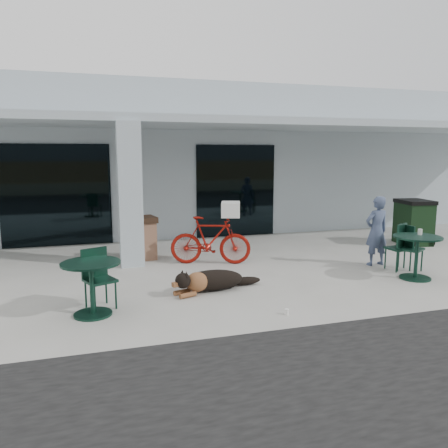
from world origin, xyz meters
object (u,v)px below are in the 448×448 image
object	(u,v)px
cafe_table_far	(416,258)
wheeled_bin	(414,222)
person	(377,231)
dog	(212,279)
cafe_chair_far_b	(398,248)
trash_receptacle	(143,238)
bicycle	(210,240)
cafe_table_near	(92,289)
cafe_chair_near	(100,279)
cafe_chair_far_a	(411,248)

from	to	relation	value
cafe_table_far	wheeled_bin	size ratio (longest dim) A/B	0.75
person	wheeled_bin	world-z (taller)	person
cafe_table_far	wheeled_bin	distance (m)	3.67
dog	cafe_chair_far_b	distance (m)	4.16
trash_receptacle	person	bearing A→B (deg)	-22.83
dog	trash_receptacle	world-z (taller)	trash_receptacle
dog	wheeled_bin	world-z (taller)	wheeled_bin
bicycle	trash_receptacle	size ratio (longest dim) A/B	1.78
cafe_table_near	person	bearing A→B (deg)	12.97
dog	cafe_table_far	bearing A→B (deg)	-24.49
cafe_chair_near	trash_receptacle	xyz separation A→B (m)	(1.02, 3.16, 0.03)
cafe_table_near	cafe_table_far	xyz separation A→B (m)	(6.11, 0.22, 0.01)
dog	person	bearing A→B (deg)	-7.91
bicycle	cafe_chair_far_a	world-z (taller)	bicycle
cafe_chair_near	cafe_table_near	bearing A→B (deg)	-138.59
cafe_table_near	wheeled_bin	world-z (taller)	wheeled_bin
cafe_chair_near	cafe_chair_far_b	size ratio (longest dim) A/B	0.99
person	dog	bearing A→B (deg)	7.99
cafe_chair_far_a	wheeled_bin	size ratio (longest dim) A/B	0.81
dog	cafe_chair_near	size ratio (longest dim) A/B	1.37
cafe_chair_near	trash_receptacle	size ratio (longest dim) A/B	0.95
dog	cafe_table_near	xyz separation A→B (m)	(-2.07, -0.64, 0.20)
wheeled_bin	dog	bearing A→B (deg)	-150.79
cafe_table_far	cafe_chair_far_b	distance (m)	0.68
person	wheeled_bin	size ratio (longest dim) A/B	1.27
dog	cafe_chair_far_b	size ratio (longest dim) A/B	1.36
cafe_chair_near	person	xyz separation A→B (m)	(5.88, 1.12, 0.29)
bicycle	cafe_table_near	bearing A→B (deg)	153.56
wheeled_bin	cafe_chair_far_a	bearing A→B (deg)	-122.63
cafe_chair_near	dog	bearing A→B (deg)	-12.41
dog	cafe_chair_far_a	size ratio (longest dim) A/B	1.32
cafe_table_far	bicycle	bearing A→B (deg)	147.11
cafe_table_far	person	xyz separation A→B (m)	(-0.10, 1.16, 0.34)
cafe_table_far	wheeled_bin	xyz separation A→B (m)	(2.31, 2.85, 0.18)
dog	trash_receptacle	xyz separation A→B (m)	(-0.92, 2.79, 0.28)
bicycle	person	xyz separation A→B (m)	(3.47, -1.15, 0.23)
cafe_chair_near	cafe_table_far	bearing A→B (deg)	-23.65
trash_receptacle	wheeled_bin	distance (m)	7.28
dog	person	world-z (taller)	person
wheeled_bin	cafe_table_far	bearing A→B (deg)	-120.78
trash_receptacle	cafe_table_near	bearing A→B (deg)	-108.51
bicycle	cafe_table_near	xyz separation A→B (m)	(-2.54, -2.53, -0.12)
cafe_chair_far_a	wheeled_bin	xyz separation A→B (m)	(2.04, 2.36, 0.11)
cafe_chair_near	cafe_chair_far_a	xyz separation A→B (m)	(6.25, 0.45, 0.02)
cafe_table_near	trash_receptacle	distance (m)	3.62
dog	cafe_chair_far_a	distance (m)	4.32
bicycle	person	size ratio (longest dim) A/B	1.17
person	cafe_chair_far_b	bearing A→B (deg)	109.39
bicycle	cafe_chair_near	bearing A→B (deg)	151.82
cafe_chair_near	trash_receptacle	distance (m)	3.32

